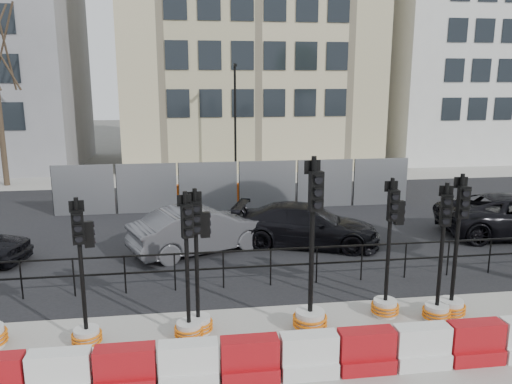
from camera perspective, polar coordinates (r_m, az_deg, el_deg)
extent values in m
plane|color=#51514C|center=(11.89, 2.67, -12.94)|extent=(120.00, 120.00, 0.00)
cube|color=gray|center=(9.33, 6.31, -20.69)|extent=(40.00, 6.00, 0.02)
cube|color=black|center=(18.38, -1.37, -3.58)|extent=(40.00, 14.00, 0.03)
cube|color=gray|center=(27.11, -3.59, 1.64)|extent=(40.00, 4.00, 0.02)
cube|color=beige|center=(33.03, -1.02, 19.27)|extent=(15.00, 10.00, 18.00)
cube|color=silver|center=(37.81, 23.15, 15.92)|extent=(12.00, 9.00, 16.00)
cylinder|color=black|center=(13.23, -25.25, -9.14)|extent=(0.04, 0.04, 1.00)
cylinder|color=black|center=(12.92, -20.10, -9.19)|extent=(0.04, 0.04, 1.00)
cylinder|color=black|center=(12.71, -14.74, -9.18)|extent=(0.04, 0.04, 1.00)
cylinder|color=black|center=(12.62, -9.26, -9.08)|extent=(0.04, 0.04, 1.00)
cylinder|color=black|center=(12.64, -3.75, -8.89)|extent=(0.04, 0.04, 1.00)
cylinder|color=black|center=(12.78, 1.68, -8.63)|extent=(0.04, 0.04, 1.00)
cylinder|color=black|center=(13.02, 6.95, -8.31)|extent=(0.04, 0.04, 1.00)
cylinder|color=black|center=(13.37, 11.97, -7.93)|extent=(0.04, 0.04, 1.00)
cylinder|color=black|center=(13.82, 16.70, -7.53)|extent=(0.04, 0.04, 1.00)
cylinder|color=black|center=(14.35, 21.09, -7.10)|extent=(0.04, 0.04, 1.00)
cylinder|color=black|center=(14.96, 25.14, -6.67)|extent=(0.04, 0.04, 1.00)
cube|color=black|center=(12.61, 1.70, -6.60)|extent=(18.00, 0.04, 0.04)
cube|color=black|center=(12.76, 1.69, -8.42)|extent=(18.00, 0.04, 0.04)
cube|color=gray|center=(20.36, -19.09, 0.17)|extent=(2.30, 0.05, 2.00)
cylinder|color=black|center=(20.62, -22.23, 0.07)|extent=(0.05, 0.05, 2.00)
cube|color=gray|center=(20.03, -12.35, 0.38)|extent=(2.30, 0.05, 2.00)
cylinder|color=black|center=(20.16, -15.61, 0.28)|extent=(0.05, 0.05, 2.00)
cube|color=gray|center=(19.99, -5.48, 0.59)|extent=(2.30, 0.05, 2.00)
cylinder|color=black|center=(19.98, -8.77, 0.49)|extent=(0.05, 0.05, 2.00)
cube|color=gray|center=(20.23, 1.33, 0.78)|extent=(2.30, 0.05, 2.00)
cylinder|color=black|center=(20.08, -1.91, 0.69)|extent=(0.05, 0.05, 2.00)
cube|color=gray|center=(20.75, 7.88, 0.97)|extent=(2.30, 0.05, 2.00)
cylinder|color=black|center=(20.47, 4.78, 0.88)|extent=(0.05, 0.05, 2.00)
cube|color=gray|center=(21.53, 14.04, 1.12)|extent=(2.30, 0.05, 2.00)
cylinder|color=black|center=(21.13, 11.14, 1.05)|extent=(0.05, 0.05, 2.00)
cube|color=orange|center=(21.66, -13.05, -0.38)|extent=(1.00, 0.40, 0.80)
cube|color=orange|center=(21.57, -7.75, -0.22)|extent=(1.00, 0.40, 0.80)
cube|color=orange|center=(21.66, -2.46, -0.06)|extent=(1.00, 0.40, 0.80)
cube|color=orange|center=(21.94, 2.75, 0.10)|extent=(1.00, 0.40, 0.80)
cylinder|color=black|center=(25.76, -2.39, 7.80)|extent=(0.12, 0.12, 6.00)
cube|color=black|center=(25.44, -2.39, 14.27)|extent=(0.12, 0.50, 0.12)
cylinder|color=#473828|center=(27.62, -27.18, 7.07)|extent=(0.28, 0.28, 6.30)
cube|color=silver|center=(9.24, -21.54, -17.98)|extent=(1.00, 0.35, 0.50)
cube|color=#AC130D|center=(9.26, -14.59, -20.29)|extent=(1.00, 0.50, 0.30)
cube|color=#AC130D|center=(9.06, -14.73, -18.16)|extent=(1.00, 0.35, 0.50)
cube|color=silver|center=(9.20, -7.65, -20.24)|extent=(1.00, 0.50, 0.30)
cube|color=silver|center=(8.99, -7.73, -18.09)|extent=(1.00, 0.35, 0.50)
cube|color=#AC130D|center=(9.25, -0.72, -19.91)|extent=(1.00, 0.50, 0.30)
cube|color=#AC130D|center=(9.04, -0.73, -17.77)|extent=(1.00, 0.35, 0.50)
cube|color=silver|center=(9.42, 6.01, -19.33)|extent=(1.00, 0.50, 0.30)
cube|color=silver|center=(9.21, 6.07, -17.21)|extent=(1.00, 0.35, 0.50)
cube|color=#AC130D|center=(9.70, 12.37, -18.55)|extent=(1.00, 0.50, 0.30)
cube|color=#AC130D|center=(9.50, 12.49, -16.48)|extent=(1.00, 0.35, 0.50)
cube|color=silver|center=(10.08, 18.26, -17.63)|extent=(1.00, 0.50, 0.30)
cube|color=silver|center=(9.89, 18.42, -15.62)|extent=(1.00, 0.35, 0.50)
cube|color=#AC130D|center=(10.56, 23.60, -16.63)|extent=(1.00, 0.50, 0.30)
cube|color=#AC130D|center=(10.37, 23.80, -14.69)|extent=(1.00, 0.35, 0.50)
cylinder|color=silver|center=(10.77, -18.76, -15.43)|extent=(0.49, 0.49, 0.37)
torus|color=#D9630B|center=(10.80, -18.74, -15.77)|extent=(0.59, 0.59, 0.05)
torus|color=#D9630B|center=(10.77, -18.76, -15.43)|extent=(0.59, 0.59, 0.05)
torus|color=#D9630B|center=(10.73, -18.79, -15.08)|extent=(0.59, 0.59, 0.05)
cylinder|color=black|center=(10.18, -19.34, -8.12)|extent=(0.08, 0.08, 2.74)
cube|color=black|center=(9.83, -19.68, -3.84)|extent=(0.24, 0.17, 0.64)
cylinder|color=black|center=(9.81, -19.60, -5.08)|extent=(0.14, 0.07, 0.14)
cylinder|color=black|center=(9.76, -19.68, -3.95)|extent=(0.14, 0.07, 0.14)
cylinder|color=black|center=(9.70, -19.77, -2.81)|extent=(0.14, 0.07, 0.14)
cube|color=black|center=(9.90, -19.84, -1.55)|extent=(0.27, 0.08, 0.22)
cube|color=black|center=(9.98, -18.56, -4.60)|extent=(0.20, 0.15, 0.50)
cylinder|color=silver|center=(10.55, -7.65, -15.41)|extent=(0.50, 0.50, 0.37)
torus|color=#D9630B|center=(10.59, -7.64, -15.77)|extent=(0.60, 0.60, 0.05)
torus|color=#D9630B|center=(10.55, -7.65, -15.41)|extent=(0.60, 0.60, 0.05)
torus|color=#D9630B|center=(10.52, -7.67, -15.05)|extent=(0.60, 0.60, 0.05)
cylinder|color=black|center=(9.95, -7.90, -7.80)|extent=(0.08, 0.08, 2.79)
cube|color=black|center=(9.59, -7.86, -3.32)|extent=(0.25, 0.19, 0.65)
cylinder|color=black|center=(9.58, -7.70, -4.61)|extent=(0.15, 0.08, 0.14)
cylinder|color=black|center=(9.52, -7.74, -3.43)|extent=(0.15, 0.08, 0.14)
cylinder|color=black|center=(9.46, -7.77, -2.24)|extent=(0.15, 0.08, 0.14)
cube|color=black|center=(9.65, -8.21, -0.94)|extent=(0.28, 0.10, 0.22)
cylinder|color=silver|center=(10.74, -6.61, -14.85)|extent=(0.50, 0.50, 0.37)
torus|color=#D9630B|center=(10.78, -6.60, -15.20)|extent=(0.61, 0.61, 0.05)
torus|color=#D9630B|center=(10.74, -6.61, -14.85)|extent=(0.61, 0.61, 0.05)
torus|color=#D9630B|center=(10.71, -6.62, -14.50)|extent=(0.61, 0.61, 0.05)
cylinder|color=black|center=(10.15, -6.82, -7.34)|extent=(0.08, 0.08, 2.80)
cube|color=black|center=(9.79, -6.86, -2.94)|extent=(0.24, 0.15, 0.65)
cylinder|color=black|center=(9.77, -6.77, -4.21)|extent=(0.14, 0.06, 0.14)
cylinder|color=black|center=(9.71, -6.80, -3.05)|extent=(0.14, 0.06, 0.14)
cylinder|color=black|center=(9.66, -6.84, -1.88)|extent=(0.14, 0.06, 0.14)
cube|color=black|center=(9.86, -7.04, -0.59)|extent=(0.28, 0.06, 0.22)
cube|color=black|center=(9.97, -5.85, -3.74)|extent=(0.20, 0.14, 0.51)
cylinder|color=silver|center=(10.82, 6.18, -14.41)|extent=(0.60, 0.60, 0.45)
torus|color=#D9630B|center=(10.86, 6.17, -14.84)|extent=(0.73, 0.73, 0.06)
torus|color=#D9630B|center=(10.82, 6.18, -14.41)|extent=(0.73, 0.73, 0.06)
torus|color=#D9630B|center=(10.78, 6.19, -13.99)|extent=(0.73, 0.73, 0.06)
cylinder|color=black|center=(10.13, 6.42, -5.34)|extent=(0.10, 0.10, 3.36)
cube|color=black|center=(9.75, 6.88, 0.07)|extent=(0.29, 0.20, 0.78)
cylinder|color=black|center=(9.73, 7.05, -1.45)|extent=(0.17, 0.08, 0.17)
cylinder|color=black|center=(9.67, 7.09, -0.03)|extent=(0.17, 0.08, 0.17)
cylinder|color=black|center=(9.62, 7.13, 1.40)|extent=(0.17, 0.08, 0.17)
cube|color=black|center=(9.85, 6.46, 2.86)|extent=(0.34, 0.09, 0.27)
cylinder|color=silver|center=(11.74, 14.52, -12.69)|extent=(0.51, 0.51, 0.38)
torus|color=#D9630B|center=(11.77, 14.50, -13.02)|extent=(0.62, 0.62, 0.05)
torus|color=#D9630B|center=(11.74, 14.52, -12.69)|extent=(0.62, 0.62, 0.05)
torus|color=#D9630B|center=(11.71, 14.54, -12.35)|extent=(0.62, 0.62, 0.05)
cylinder|color=black|center=(11.19, 14.94, -5.62)|extent=(0.09, 0.09, 2.85)
cube|color=black|center=(10.86, 15.42, -1.51)|extent=(0.23, 0.14, 0.66)
cylinder|color=black|center=(10.84, 15.50, -2.67)|extent=(0.14, 0.05, 0.14)
cylinder|color=black|center=(10.79, 15.57, -1.60)|extent=(0.14, 0.05, 0.14)
cylinder|color=black|center=(10.74, 15.63, -0.52)|extent=(0.14, 0.05, 0.14)
cube|color=black|center=(10.93, 15.19, 0.64)|extent=(0.29, 0.03, 0.23)
cube|color=black|center=(11.08, 16.04, -2.28)|extent=(0.19, 0.13, 0.52)
cylinder|color=silver|center=(11.84, 19.91, -12.85)|extent=(0.50, 0.50, 0.37)
torus|color=#D9630B|center=(11.87, 19.89, -13.18)|extent=(0.61, 0.61, 0.05)
torus|color=#D9630B|center=(11.84, 19.91, -12.85)|extent=(0.61, 0.61, 0.05)
torus|color=#D9630B|center=(11.81, 19.94, -12.53)|extent=(0.61, 0.61, 0.05)
cylinder|color=black|center=(11.30, 20.48, -5.97)|extent=(0.08, 0.08, 2.80)
cube|color=black|center=(10.97, 20.90, -1.97)|extent=(0.25, 0.20, 0.65)
cylinder|color=black|center=(10.94, 20.88, -3.11)|extent=(0.15, 0.09, 0.14)
cylinder|color=black|center=(10.89, 20.96, -2.07)|extent=(0.15, 0.09, 0.14)
cylinder|color=black|center=(10.85, 21.05, -1.02)|extent=(0.15, 0.09, 0.14)
cube|color=black|center=(11.05, 20.91, 0.12)|extent=(0.27, 0.12, 0.22)
cylinder|color=silver|center=(12.15, 21.36, -12.25)|extent=(0.53, 0.53, 0.39)
torus|color=#D9630B|center=(12.18, 21.33, -12.59)|extent=(0.64, 0.64, 0.05)
torus|color=#D9630B|center=(12.15, 21.36, -12.25)|extent=(0.64, 0.64, 0.05)
torus|color=#D9630B|center=(12.12, 21.39, -11.92)|extent=(0.64, 0.64, 0.05)
cylinder|color=black|center=(11.61, 21.97, -5.20)|extent=(0.09, 0.09, 2.93)
cube|color=black|center=(11.28, 22.60, -1.10)|extent=(0.24, 0.15, 0.68)
cylinder|color=black|center=(11.26, 22.69, -2.26)|extent=(0.15, 0.06, 0.15)
cylinder|color=black|center=(11.22, 22.78, -1.19)|extent=(0.15, 0.06, 0.15)
cylinder|color=black|center=(11.17, 22.88, -0.12)|extent=(0.15, 0.06, 0.15)
cube|color=black|center=(11.36, 22.35, 1.02)|extent=(0.29, 0.04, 0.23)
imported|color=#4A4A4F|center=(15.30, -6.27, -4.27)|extent=(4.59, 5.39, 1.42)
imported|color=black|center=(15.90, 5.79, -3.79)|extent=(4.70, 5.73, 1.33)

